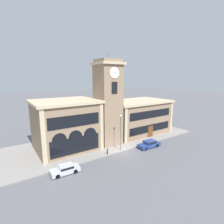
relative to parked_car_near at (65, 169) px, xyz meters
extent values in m
plane|color=#56565B|center=(11.41, 1.34, -0.66)|extent=(300.00, 300.00, 0.00)
cube|color=gray|center=(11.41, 8.40, -0.59)|extent=(43.22, 14.13, 0.15)
cube|color=#897056|center=(11.41, 6.34, 7.32)|extent=(4.45, 4.45, 15.96)
cube|color=tan|center=(11.41, 6.34, 15.52)|extent=(5.15, 5.15, 0.45)
cube|color=#897056|center=(11.41, 6.34, 16.04)|extent=(4.10, 4.10, 0.60)
cylinder|color=#4C4C51|center=(11.41, 6.34, 16.94)|extent=(0.10, 0.10, 1.20)
cylinder|color=silver|center=(11.41, 4.07, 13.77)|extent=(2.05, 0.10, 2.05)
cylinder|color=black|center=(11.41, 4.00, 13.77)|extent=(0.16, 0.04, 0.16)
cylinder|color=silver|center=(13.69, 6.34, 13.77)|extent=(0.10, 2.05, 2.05)
cylinder|color=black|center=(13.76, 6.34, 13.77)|extent=(0.04, 0.16, 0.16)
cube|color=black|center=(11.41, 4.08, 11.04)|extent=(1.25, 0.10, 2.20)
cube|color=#897056|center=(3.37, 8.79, 3.83)|extent=(11.03, 9.35, 8.99)
cube|color=tan|center=(3.37, 8.79, 8.55)|extent=(11.73, 10.05, 0.45)
cube|color=tan|center=(-1.80, 4.06, 3.83)|extent=(0.70, 0.16, 8.99)
cube|color=tan|center=(8.54, 4.06, 3.83)|extent=(0.70, 0.16, 8.99)
cube|color=black|center=(3.37, 4.08, 5.81)|extent=(9.05, 0.10, 1.98)
cube|color=black|center=(3.37, 4.08, 1.49)|extent=(8.83, 0.10, 2.88)
cylinder|color=black|center=(0.61, 4.07, 2.93)|extent=(2.43, 0.06, 2.43)
cylinder|color=black|center=(3.37, 4.07, 2.93)|extent=(2.43, 0.06, 2.43)
cylinder|color=black|center=(6.13, 4.07, 2.93)|extent=(2.43, 0.06, 2.43)
cube|color=#897056|center=(21.48, 8.79, 3.14)|extent=(15.08, 9.35, 7.61)
cube|color=tan|center=(21.48, 8.79, 7.17)|extent=(15.78, 10.05, 0.45)
cube|color=tan|center=(14.29, 4.06, 3.14)|extent=(0.70, 0.16, 7.61)
cube|color=tan|center=(28.67, 4.06, 3.14)|extent=(0.70, 0.16, 7.61)
cube|color=black|center=(21.48, 4.08, 4.81)|extent=(12.37, 0.10, 1.67)
cube|color=#5B3319|center=(21.48, 4.07, 0.71)|extent=(1.50, 0.12, 2.74)
cube|color=black|center=(21.48, 4.08, 1.53)|extent=(12.37, 0.10, 1.70)
cube|color=#B2B7C1|center=(-0.06, 0.00, -0.18)|extent=(4.15, 1.95, 0.62)
cube|color=#B2B7C1|center=(0.11, 0.00, 0.36)|extent=(2.03, 1.69, 0.47)
cube|color=black|center=(0.11, 0.00, 0.36)|extent=(1.95, 1.72, 0.35)
cylinder|color=black|center=(-1.35, -0.72, -0.35)|extent=(0.64, 0.25, 0.63)
cylinder|color=black|center=(-1.29, 0.84, -0.35)|extent=(0.64, 0.25, 0.63)
cylinder|color=black|center=(1.17, -0.83, -0.35)|extent=(0.64, 0.25, 0.63)
cylinder|color=black|center=(1.24, 0.73, -0.35)|extent=(0.64, 0.25, 0.63)
cube|color=navy|center=(16.90, 0.00, -0.15)|extent=(4.77, 1.96, 0.65)
cube|color=navy|center=(17.09, -0.01, 0.45)|extent=(2.32, 1.68, 0.54)
cube|color=black|center=(17.09, -0.01, 0.45)|extent=(2.23, 1.71, 0.40)
cylinder|color=black|center=(15.41, -0.71, -0.31)|extent=(0.71, 0.25, 0.70)
cylinder|color=black|center=(15.48, 0.83, -0.31)|extent=(0.71, 0.25, 0.70)
cylinder|color=black|center=(18.32, -0.83, -0.31)|extent=(0.71, 0.25, 0.70)
cylinder|color=black|center=(18.39, 0.71, -0.31)|extent=(0.71, 0.25, 0.70)
cylinder|color=#4C4C51|center=(11.20, 1.78, 2.72)|extent=(0.12, 0.12, 6.46)
sphere|color=silver|center=(11.20, 1.78, 6.13)|extent=(0.36, 0.36, 0.36)
cylinder|color=black|center=(8.26, 1.71, -0.06)|extent=(0.18, 0.18, 0.90)
sphere|color=black|center=(8.26, 1.71, 0.47)|extent=(0.16, 0.16, 0.16)
cylinder|color=red|center=(16.94, 1.70, -0.16)|extent=(0.22, 0.22, 0.70)
sphere|color=red|center=(16.94, 1.70, 0.26)|extent=(0.19, 0.19, 0.19)
camera|label=1|loc=(-7.33, -22.82, 12.93)|focal=28.00mm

